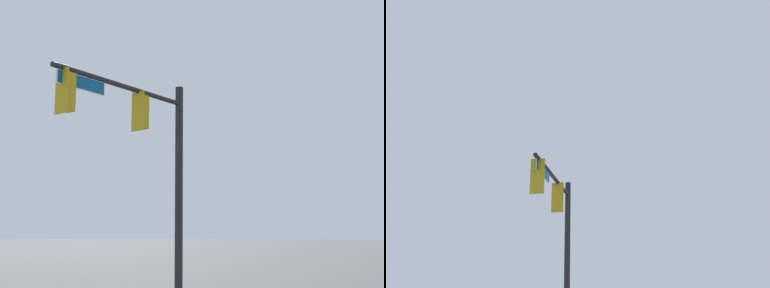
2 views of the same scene
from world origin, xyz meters
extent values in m
cylinder|color=black|center=(-8.70, -6.08, 3.58)|extent=(0.28, 0.28, 7.17)
cylinder|color=black|center=(-5.89, -5.90, 6.57)|extent=(5.63, 0.51, 0.16)
cube|color=gold|center=(-6.54, -5.94, 5.90)|extent=(0.06, 0.52, 1.30)
cube|color=#B79314|center=(-6.73, -5.96, 5.90)|extent=(0.38, 0.34, 1.10)
cylinder|color=#B79314|center=(-6.73, -5.96, 6.51)|extent=(0.04, 0.04, 0.12)
cylinder|color=red|center=(-6.93, -5.97, 6.23)|extent=(0.04, 0.22, 0.22)
cylinder|color=#392D05|center=(-6.93, -5.97, 5.90)|extent=(0.04, 0.22, 0.22)
cylinder|color=black|center=(-6.93, -5.97, 5.57)|extent=(0.04, 0.22, 0.22)
cube|color=gold|center=(-3.45, -5.75, 5.90)|extent=(0.06, 0.52, 1.30)
cube|color=#B79314|center=(-3.64, -5.76, 5.90)|extent=(0.38, 0.34, 1.10)
cylinder|color=#B79314|center=(-3.64, -5.76, 6.51)|extent=(0.04, 0.04, 0.12)
cylinder|color=red|center=(-3.84, -5.77, 6.23)|extent=(0.04, 0.22, 0.22)
cylinder|color=#392D05|center=(-3.84, -5.77, 5.90)|extent=(0.04, 0.22, 0.22)
cylinder|color=black|center=(-3.84, -5.77, 5.57)|extent=(0.04, 0.22, 0.22)
cube|color=#0A4C7F|center=(-4.15, -5.79, 6.28)|extent=(1.75, 0.15, 0.37)
cube|color=white|center=(-4.15, -5.79, 6.28)|extent=(1.81, 0.14, 0.43)
camera|label=1|loc=(5.11, 6.24, 1.97)|focal=50.00mm
camera|label=2|loc=(8.53, -1.28, 1.87)|focal=35.00mm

